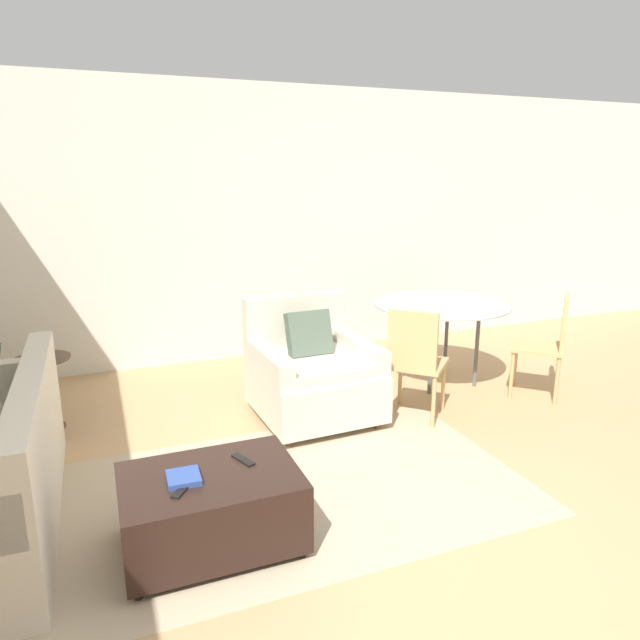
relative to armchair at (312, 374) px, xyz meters
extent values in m
plane|color=tan|center=(-0.02, -1.88, -0.35)|extent=(20.00, 20.00, 0.00)
cube|color=silver|center=(-0.02, 1.74, 1.02)|extent=(12.00, 0.06, 2.75)
cube|color=tan|center=(-0.54, -1.00, -0.35)|extent=(2.88, 1.71, 0.00)
cube|color=beige|center=(-0.54, -1.64, -0.35)|extent=(2.83, 0.06, 0.00)
cube|color=beige|center=(-0.54, -1.43, -0.35)|extent=(2.83, 0.06, 0.00)
cube|color=beige|center=(-0.54, -1.21, -0.35)|extent=(2.83, 0.06, 0.00)
cube|color=beige|center=(-0.54, -1.00, -0.35)|extent=(2.83, 0.06, 0.00)
cube|color=beige|center=(-0.54, -0.78, -0.35)|extent=(2.83, 0.06, 0.00)
cube|color=beige|center=(-0.54, -0.57, -0.35)|extent=(2.83, 0.06, 0.00)
cube|color=beige|center=(-0.54, -0.35, -0.35)|extent=(2.83, 0.06, 0.00)
cube|color=beige|center=(-1.90, -0.73, 0.27)|extent=(0.14, 1.90, 0.43)
cube|color=beige|center=(0.00, -0.05, -0.12)|extent=(0.92, 0.94, 0.35)
cube|color=beige|center=(0.00, -0.08, 0.11)|extent=(0.67, 0.81, 0.10)
cube|color=beige|center=(-0.01, 0.34, 0.31)|extent=(0.88, 0.16, 0.51)
cube|color=beige|center=(-0.38, -0.06, 0.16)|extent=(0.15, 0.83, 0.20)
cube|color=beige|center=(0.38, -0.03, 0.16)|extent=(0.15, 0.83, 0.20)
cylinder|color=brown|center=(-0.34, -0.43, -0.32)|extent=(0.05, 0.05, 0.06)
cylinder|color=brown|center=(0.38, -0.40, -0.32)|extent=(0.05, 0.05, 0.06)
cylinder|color=brown|center=(-0.37, 0.31, -0.32)|extent=(0.05, 0.05, 0.06)
cylinder|color=brown|center=(0.35, 0.34, -0.32)|extent=(0.05, 0.05, 0.06)
cube|color=#4C5B4C|center=(0.00, 0.06, 0.32)|extent=(0.36, 0.22, 0.37)
cube|color=black|center=(-1.07, -1.35, -0.13)|extent=(0.89, 0.62, 0.37)
cylinder|color=black|center=(-1.47, -1.61, -0.33)|extent=(0.04, 0.04, 0.04)
cylinder|color=black|center=(-0.68, -1.61, -0.33)|extent=(0.04, 0.04, 0.04)
cylinder|color=black|center=(-1.47, -1.09, -0.33)|extent=(0.04, 0.04, 0.04)
cylinder|color=black|center=(-0.68, -1.09, -0.33)|extent=(0.04, 0.04, 0.04)
cube|color=#2D478C|center=(-1.20, -1.35, 0.07)|extent=(0.17, 0.18, 0.03)
cube|color=black|center=(-0.88, -1.27, 0.06)|extent=(0.10, 0.17, 0.01)
cube|color=black|center=(-1.23, -1.46, 0.06)|extent=(0.11, 0.13, 0.01)
cylinder|color=#4C3828|center=(-1.95, 0.52, 0.20)|extent=(0.40, 0.40, 0.02)
cylinder|color=#4C3828|center=(-1.95, 0.52, -0.07)|extent=(0.04, 0.04, 0.53)
cylinder|color=#4C3828|center=(-1.95, 0.52, -0.34)|extent=(0.22, 0.22, 0.02)
cylinder|color=#99A8AD|center=(1.37, 0.30, 0.39)|extent=(1.23, 1.23, 0.01)
cylinder|color=#59595B|center=(1.13, 0.06, 0.01)|extent=(0.04, 0.04, 0.73)
cylinder|color=#59595B|center=(1.61, 0.06, 0.01)|extent=(0.04, 0.04, 0.73)
cylinder|color=#59595B|center=(1.13, 0.54, 0.01)|extent=(0.04, 0.04, 0.73)
cylinder|color=#59595B|center=(1.61, 0.54, 0.01)|extent=(0.04, 0.04, 0.73)
cube|color=tan|center=(0.77, -0.30, 0.08)|extent=(0.59, 0.59, 0.03)
cube|color=tan|center=(0.64, -0.43, 0.32)|extent=(0.29, 0.29, 0.45)
cylinder|color=tan|center=(1.03, -0.30, -0.14)|extent=(0.03, 0.03, 0.42)
cylinder|color=tan|center=(0.77, -0.04, -0.14)|extent=(0.03, 0.03, 0.42)
cylinder|color=tan|center=(0.77, -0.55, -0.14)|extent=(0.03, 0.03, 0.42)
cylinder|color=tan|center=(0.52, -0.30, -0.14)|extent=(0.03, 0.03, 0.42)
cube|color=tan|center=(1.97, -0.30, 0.08)|extent=(0.59, 0.59, 0.03)
cube|color=tan|center=(2.10, -0.43, 0.32)|extent=(0.29, 0.29, 0.45)
cylinder|color=tan|center=(1.97, -0.04, -0.14)|extent=(0.03, 0.03, 0.42)
cylinder|color=tan|center=(1.71, -0.30, -0.14)|extent=(0.03, 0.03, 0.42)
cylinder|color=tan|center=(2.22, -0.30, -0.14)|extent=(0.03, 0.03, 0.42)
cylinder|color=tan|center=(1.97, -0.55, -0.14)|extent=(0.03, 0.03, 0.42)
camera|label=1|loc=(-1.52, -3.97, 1.53)|focal=32.00mm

